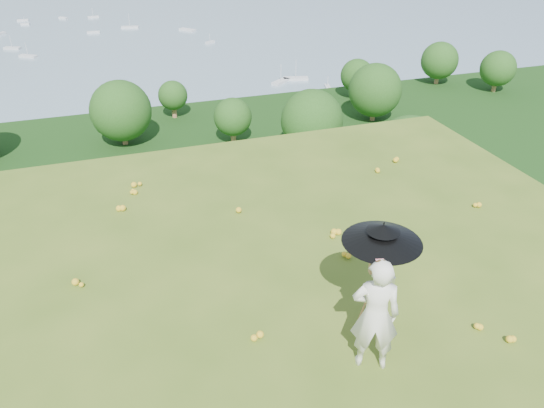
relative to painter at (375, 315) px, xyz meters
name	(u,v)px	position (x,y,z in m)	size (l,w,h in m)	color
ground	(305,295)	(-0.32, 1.76, -0.94)	(14.00, 14.00, 0.00)	#4A681D
forest_slope	(166,307)	(-0.32, 36.76, -29.94)	(140.00, 56.00, 22.00)	black
shoreline_tier	(134,189)	(-0.32, 76.76, -36.94)	(170.00, 28.00, 8.00)	#665F52
bay_water	(93,10)	(-0.32, 241.76, -34.94)	(700.00, 700.00, 0.00)	#6F929E
slope_trees	(149,182)	(-0.32, 36.76, -15.94)	(110.00, 50.00, 6.00)	#1C4314
harbor_town	(128,153)	(-0.32, 76.76, -30.44)	(110.00, 22.00, 5.00)	silver
moored_boats	(59,57)	(-12.82, 162.76, -34.59)	(140.00, 140.00, 0.70)	silver
wildflowers	(300,284)	(-0.32, 2.01, -0.88)	(10.00, 10.50, 0.12)	yellow
painter	(375,315)	(0.00, 0.00, 0.00)	(0.68, 0.45, 1.87)	white
field_easel	(375,297)	(0.31, 0.53, -0.17)	(0.58, 0.58, 1.53)	#A16743
sun_umbrella	(381,246)	(0.32, 0.56, 0.72)	(1.16, 1.16, 0.81)	black
painter_cap	(382,264)	(0.00, 0.00, 0.88)	(0.19, 0.22, 0.10)	pink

